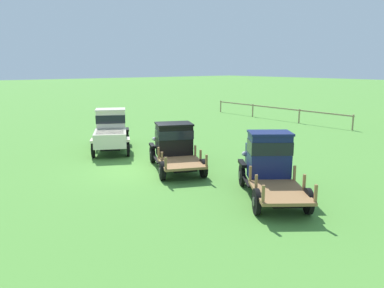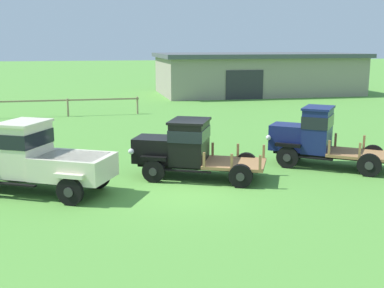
{
  "view_description": "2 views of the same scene",
  "coord_description": "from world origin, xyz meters",
  "views": [
    {
      "loc": [
        13.96,
        -8.17,
        4.51
      ],
      "look_at": [
        0.74,
        2.19,
        1.0
      ],
      "focal_mm": 35.0,
      "sensor_mm": 36.0,
      "label": 1
    },
    {
      "loc": [
        -2.82,
        -14.39,
        4.55
      ],
      "look_at": [
        0.74,
        2.19,
        1.0
      ],
      "focal_mm": 45.0,
      "sensor_mm": 36.0,
      "label": 2
    }
  ],
  "objects": [
    {
      "name": "ground_plane",
      "position": [
        0.0,
        0.0,
        0.0
      ],
      "size": [
        240.0,
        240.0,
        0.0
      ],
      "primitive_type": "plane",
      "color": "#518E38"
    },
    {
      "name": "paddock_fence",
      "position": [
        -6.68,
        17.08,
        0.85
      ],
      "size": [
        14.09,
        0.31,
        1.14
      ],
      "color": "#997F60",
      "rests_on": "ground"
    },
    {
      "name": "vintage_truck_foreground_near",
      "position": [
        -4.55,
        0.74,
        1.1
      ],
      "size": [
        4.97,
        3.59,
        2.22
      ],
      "color": "black",
      "rests_on": "ground"
    },
    {
      "name": "vintage_truck_second_in_line",
      "position": [
        0.34,
        1.43,
        1.05
      ],
      "size": [
        4.78,
        3.33,
        2.02
      ],
      "color": "black",
      "rests_on": "ground"
    },
    {
      "name": "vintage_truck_midrow_center",
      "position": [
        5.41,
        2.01,
        1.14
      ],
      "size": [
        4.53,
        3.9,
        2.25
      ],
      "color": "black",
      "rests_on": "ground"
    }
  ]
}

